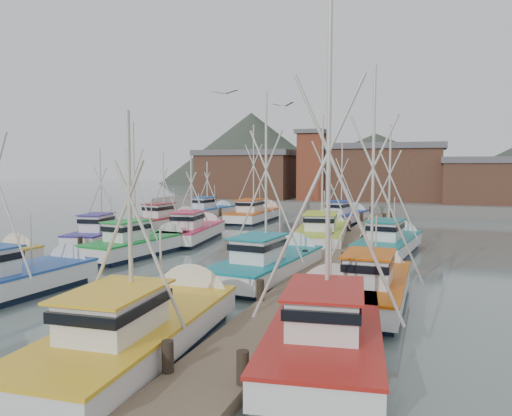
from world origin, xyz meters
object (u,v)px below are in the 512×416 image
(boat_0, at_px, (14,280))
(boat_12, at_px, (256,214))
(lookout_tower, at_px, (311,165))
(boat_1, at_px, (146,329))
(boat_4, at_px, (143,244))
(boat_8, at_px, (195,231))

(boat_0, bearing_deg, boat_12, 94.38)
(lookout_tower, relative_size, boat_0, 0.92)
(boat_0, distance_m, boat_1, 9.31)
(boat_0, xyz_separation_m, boat_12, (0.23, 29.79, 0.00))
(boat_4, distance_m, boat_8, 6.45)
(boat_4, xyz_separation_m, boat_8, (0.33, 6.44, -0.01))
(boat_12, bearing_deg, boat_8, -89.72)
(boat_0, relative_size, boat_1, 0.93)
(lookout_tower, height_order, boat_1, lookout_tower)
(boat_1, relative_size, boat_8, 1.12)
(boat_0, height_order, boat_4, boat_0)
(lookout_tower, relative_size, boat_4, 0.98)
(boat_4, relative_size, boat_12, 0.86)
(lookout_tower, distance_m, boat_0, 43.86)
(lookout_tower, xyz_separation_m, boat_12, (-2.25, -13.73, -4.87))
(boat_0, relative_size, boat_12, 0.91)
(boat_1, bearing_deg, boat_0, 153.95)
(boat_0, distance_m, boat_12, 29.79)
(lookout_tower, bearing_deg, boat_1, -82.57)
(boat_8, bearing_deg, boat_12, 81.93)
(boat_1, distance_m, boat_4, 16.24)
(boat_12, bearing_deg, lookout_tower, 81.24)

